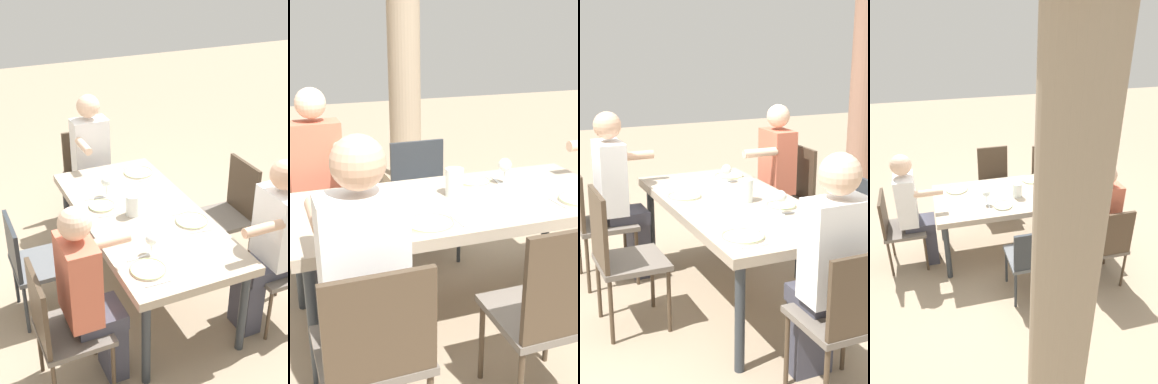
# 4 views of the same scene
# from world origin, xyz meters

# --- Properties ---
(ground_plane) EXTENTS (16.00, 16.00, 0.00)m
(ground_plane) POSITION_xyz_m (0.00, 0.00, 0.00)
(ground_plane) COLOR gray
(dining_table) EXTENTS (1.91, 0.90, 0.74)m
(dining_table) POSITION_xyz_m (0.00, 0.00, 0.68)
(dining_table) COLOR tan
(dining_table) RESTS_ON ground
(chair_west_north) EXTENTS (0.44, 0.44, 0.94)m
(chair_west_north) POSITION_xyz_m (-0.69, 0.87, 0.53)
(chair_west_north) COLOR #6A6158
(chair_west_north) RESTS_ON ground
(chair_west_south) EXTENTS (0.44, 0.44, 0.91)m
(chair_west_south) POSITION_xyz_m (-0.69, -0.87, 0.53)
(chair_west_south) COLOR #6A6158
(chair_west_south) RESTS_ON ground
(chair_mid_north) EXTENTS (0.44, 0.44, 0.85)m
(chair_mid_north) POSITION_xyz_m (0.09, 0.86, 0.50)
(chair_mid_north) COLOR #5B5E61
(chair_mid_north) RESTS_ON ground
(chair_mid_south) EXTENTS (0.44, 0.44, 0.96)m
(chair_mid_south) POSITION_xyz_m (0.09, -0.87, 0.54)
(chair_mid_south) COLOR #6A6158
(chair_mid_south) RESTS_ON ground
(chair_head_east) EXTENTS (0.44, 0.44, 0.91)m
(chair_head_east) POSITION_xyz_m (1.37, 0.00, 0.53)
(chair_head_east) COLOR #6A6158
(chair_head_east) RESTS_ON ground
(diner_woman_green) EXTENTS (0.35, 0.49, 1.33)m
(diner_woman_green) POSITION_xyz_m (-0.69, 0.67, 0.71)
(diner_woman_green) COLOR #3F3F4C
(diner_woman_green) RESTS_ON ground
(diner_man_white) EXTENTS (0.50, 0.35, 1.34)m
(diner_man_white) POSITION_xyz_m (1.18, 0.00, 0.73)
(diner_man_white) COLOR #3F3F4C
(diner_man_white) RESTS_ON ground
(diner_guest_third) EXTENTS (0.35, 0.49, 1.35)m
(diner_guest_third) POSITION_xyz_m (-0.69, -0.67, 0.72)
(diner_guest_third) COLOR #3F3F4C
(diner_guest_third) RESTS_ON ground
(stone_column_centre) EXTENTS (0.42, 0.42, 2.88)m
(stone_column_centre) POSITION_xyz_m (0.40, 2.32, 1.42)
(stone_column_centre) COLOR tan
(stone_column_centre) RESTS_ON ground
(plate_0) EXTENTS (0.23, 0.23, 0.02)m
(plate_0) POSITION_xyz_m (-0.67, 0.26, 0.75)
(plate_0) COLOR silver
(plate_0) RESTS_ON dining_table
(wine_glass_0) EXTENTS (0.08, 0.08, 0.15)m
(wine_glass_0) POSITION_xyz_m (-0.50, 0.16, 0.85)
(wine_glass_0) COLOR white
(wine_glass_0) RESTS_ON dining_table
(fork_0) EXTENTS (0.02, 0.17, 0.01)m
(fork_0) POSITION_xyz_m (-0.82, 0.26, 0.75)
(fork_0) COLOR silver
(fork_0) RESTS_ON dining_table
(spoon_0) EXTENTS (0.03, 0.17, 0.01)m
(spoon_0) POSITION_xyz_m (-0.52, 0.26, 0.75)
(spoon_0) COLOR silver
(spoon_0) RESTS_ON dining_table
(plate_1) EXTENTS (0.24, 0.24, 0.02)m
(plate_1) POSITION_xyz_m (-0.25, -0.29, 0.75)
(plate_1) COLOR silver
(plate_1) RESTS_ON dining_table
(fork_1) EXTENTS (0.03, 0.17, 0.01)m
(fork_1) POSITION_xyz_m (-0.40, -0.29, 0.75)
(fork_1) COLOR silver
(fork_1) RESTS_ON dining_table
(spoon_1) EXTENTS (0.03, 0.17, 0.01)m
(spoon_1) POSITION_xyz_m (-0.10, -0.29, 0.75)
(spoon_1) COLOR silver
(spoon_1) RESTS_ON dining_table
(plate_2) EXTENTS (0.21, 0.21, 0.02)m
(plate_2) POSITION_xyz_m (0.23, 0.25, 0.75)
(plate_2) COLOR silver
(plate_2) RESTS_ON dining_table
(wine_glass_2) EXTENTS (0.08, 0.08, 0.17)m
(wine_glass_2) POSITION_xyz_m (0.39, 0.15, 0.87)
(wine_glass_2) COLOR white
(wine_glass_2) RESTS_ON dining_table
(fork_2) EXTENTS (0.02, 0.17, 0.01)m
(fork_2) POSITION_xyz_m (0.08, 0.25, 0.75)
(fork_2) COLOR silver
(fork_2) RESTS_ON dining_table
(spoon_2) EXTENTS (0.03, 0.17, 0.01)m
(spoon_2) POSITION_xyz_m (0.38, 0.25, 0.75)
(spoon_2) COLOR silver
(spoon_2) RESTS_ON dining_table
(plate_3) EXTENTS (0.25, 0.25, 0.02)m
(plate_3) POSITION_xyz_m (0.68, -0.26, 0.75)
(plate_3) COLOR silver
(plate_3) RESTS_ON dining_table
(fork_3) EXTENTS (0.03, 0.17, 0.01)m
(fork_3) POSITION_xyz_m (0.53, -0.26, 0.75)
(fork_3) COLOR silver
(fork_3) RESTS_ON dining_table
(spoon_3) EXTENTS (0.02, 0.17, 0.01)m
(spoon_3) POSITION_xyz_m (0.83, -0.26, 0.75)
(spoon_3) COLOR silver
(spoon_3) RESTS_ON dining_table
(water_pitcher) EXTENTS (0.11, 0.11, 0.16)m
(water_pitcher) POSITION_xyz_m (0.03, 0.07, 0.82)
(water_pitcher) COLOR white
(water_pitcher) RESTS_ON dining_table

